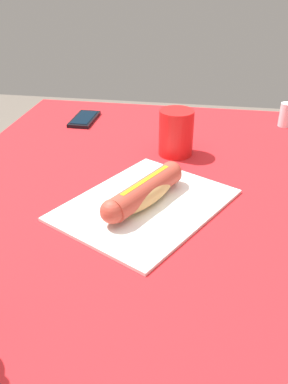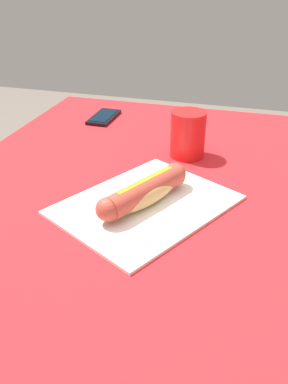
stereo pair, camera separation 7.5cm
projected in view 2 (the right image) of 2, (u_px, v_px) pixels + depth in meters
dining_table at (152, 252)px, 0.88m from camera, size 1.09×0.87×0.78m
paper_wrapper at (144, 205)px, 0.77m from camera, size 0.38×0.36×0.01m
hot_dog at (144, 191)px, 0.75m from camera, size 0.20×0.12×0.05m
cell_phone at (104, 117)px, 1.18m from camera, size 0.13×0.06×0.01m
drinking_cup at (188, 134)px, 0.94m from camera, size 0.08×0.08×0.11m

